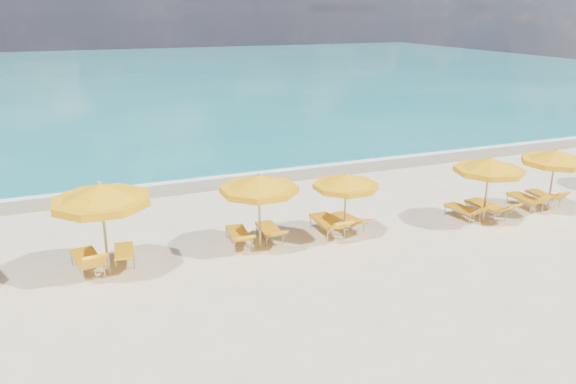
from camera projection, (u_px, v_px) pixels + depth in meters
name	position (u px, v px, depth m)	size (l,w,h in m)	color
ground_plane	(306.00, 244.00, 17.04)	(120.00, 120.00, 0.00)	beige
ocean	(124.00, 76.00, 59.34)	(120.00, 80.00, 0.30)	#167C7D
wet_sand_band	(236.00, 178.00, 23.56)	(120.00, 2.60, 0.01)	tan
foam_line	(230.00, 174.00, 24.26)	(120.00, 1.20, 0.03)	white
whitecap_near	(75.00, 142.00, 29.89)	(14.00, 0.36, 0.05)	white
whitecap_far	(275.00, 106.00, 41.03)	(18.00, 0.30, 0.05)	white
umbrella_2	(101.00, 195.00, 14.41)	(3.32, 3.32, 2.62)	tan
umbrella_3	(259.00, 184.00, 16.10)	(2.99, 2.99, 2.34)	tan
umbrella_4	(346.00, 182.00, 17.11)	(2.68, 2.68, 2.07)	tan
umbrella_5	(489.00, 166.00, 18.16)	(2.58, 2.58, 2.28)	tan
umbrella_6	(555.00, 157.00, 19.19)	(2.79, 2.79, 2.29)	tan
lounger_2_left	(88.00, 264.00, 15.13)	(0.94, 1.93, 0.92)	#A5A8AD
lounger_2_right	(125.00, 257.00, 15.70)	(0.67, 1.69, 0.61)	#A5A8AD
lounger_3_left	(239.00, 238.00, 16.91)	(0.71, 1.79, 0.71)	#A5A8AD
lounger_3_right	(270.00, 234.00, 17.25)	(0.65, 1.75, 0.69)	#A5A8AD
lounger_4_left	(328.00, 227.00, 17.73)	(0.67, 1.96, 0.82)	#A5A8AD
lounger_4_right	(348.00, 223.00, 18.17)	(0.85, 1.72, 0.63)	#A5A8AD
lounger_5_left	(463.00, 213.00, 19.01)	(0.82, 1.69, 0.74)	#A5A8AD
lounger_5_right	(487.00, 210.00, 19.17)	(0.84, 1.98, 0.81)	#A5A8AD
lounger_6_left	(526.00, 202.00, 20.00)	(0.62, 1.72, 0.83)	#A5A8AD
lounger_6_right	(543.00, 199.00, 20.41)	(0.61, 1.64, 0.78)	#A5A8AD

